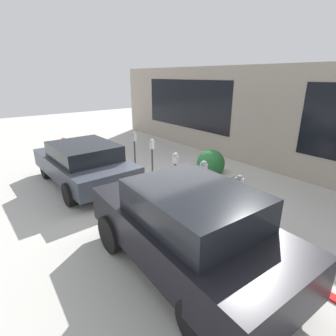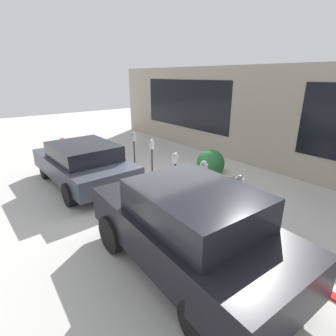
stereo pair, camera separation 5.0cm
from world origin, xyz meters
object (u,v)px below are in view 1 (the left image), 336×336
object	(u,v)px
parking_meter_fourth	(152,153)
parking_meter_farthest	(134,143)
parking_meter_second	(203,176)
planter_box	(210,172)
parking_meter_middle	(175,166)
parked_car_middle	(84,162)
parked_car_front	(188,227)
parking_meter_nearest	(238,190)

from	to	relation	value
parking_meter_fourth	parking_meter_farthest	xyz separation A→B (m)	(1.09, 0.01, 0.10)
parking_meter_second	planter_box	size ratio (longest dim) A/B	0.97
planter_box	parking_meter_farthest	bearing A→B (deg)	29.05
parking_meter_middle	parking_meter_fourth	size ratio (longest dim) A/B	0.88
planter_box	parked_car_middle	world-z (taller)	parked_car_middle
parking_meter_second	parking_meter_fourth	bearing A→B (deg)	0.89
parking_meter_second	parking_meter_farthest	xyz separation A→B (m)	(3.35, 0.04, 0.19)
parked_car_front	parking_meter_second	bearing A→B (deg)	-49.19
parking_meter_nearest	parking_meter_middle	bearing A→B (deg)	-0.99
parked_car_front	parked_car_middle	world-z (taller)	parked_car_front
parking_meter_fourth	parked_car_middle	distance (m)	2.21
parking_meter_nearest	parking_meter_farthest	bearing A→B (deg)	-0.13
parking_meter_second	planter_box	distance (m)	1.68
parking_meter_middle	planter_box	xyz separation A→B (m)	(-0.16, -1.30, -0.42)
parking_meter_middle	parked_car_front	world-z (taller)	parked_car_front
parking_meter_fourth	parked_car_front	bearing A→B (deg)	154.47
parking_meter_second	parked_car_front	world-z (taller)	parked_car_front
parking_meter_farthest	parked_car_front	world-z (taller)	parked_car_front
parking_meter_farthest	parked_car_middle	bearing A→B (deg)	83.47
parked_car_middle	planter_box	bearing A→B (deg)	-132.19
parking_meter_second	parking_meter_fourth	world-z (taller)	parking_meter_fourth
parking_meter_fourth	planter_box	distance (m)	1.94
parking_meter_middle	parking_meter_nearest	bearing A→B (deg)	179.01
parking_meter_nearest	parking_meter_second	xyz separation A→B (m)	(1.14, -0.05, -0.04)
parking_meter_farthest	parked_car_front	xyz separation A→B (m)	(-4.81, 1.77, -0.27)
parking_meter_farthest	parking_meter_fourth	bearing A→B (deg)	-179.74
planter_box	parked_car_front	size ratio (longest dim) A/B	0.33
parking_meter_fourth	parked_car_front	distance (m)	4.13
parking_meter_nearest	parking_meter_second	size ratio (longest dim) A/B	0.98
parking_meter_nearest	parked_car_front	xyz separation A→B (m)	(-0.31, 1.76, -0.12)
parked_car_front	parked_car_middle	bearing A→B (deg)	1.91
parked_car_middle	parking_meter_second	bearing A→B (deg)	-155.31
parked_car_middle	parking_meter_middle	bearing A→B (deg)	-145.88
planter_box	parked_car_middle	distance (m)	4.04
parking_meter_nearest	parked_car_front	size ratio (longest dim) A/B	0.32
planter_box	parked_car_middle	xyz separation A→B (m)	(2.59, 3.09, 0.25)
parking_meter_nearest	parking_meter_middle	world-z (taller)	parking_meter_nearest
parking_meter_second	parked_car_middle	xyz separation A→B (m)	(3.56, 1.80, -0.22)
parking_meter_nearest	parking_meter_fourth	world-z (taller)	parking_meter_fourth
parking_meter_farthest	parking_meter_second	bearing A→B (deg)	-179.32
parked_car_front	parked_car_middle	size ratio (longest dim) A/B	1.00
parking_meter_middle	planter_box	size ratio (longest dim) A/B	0.93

